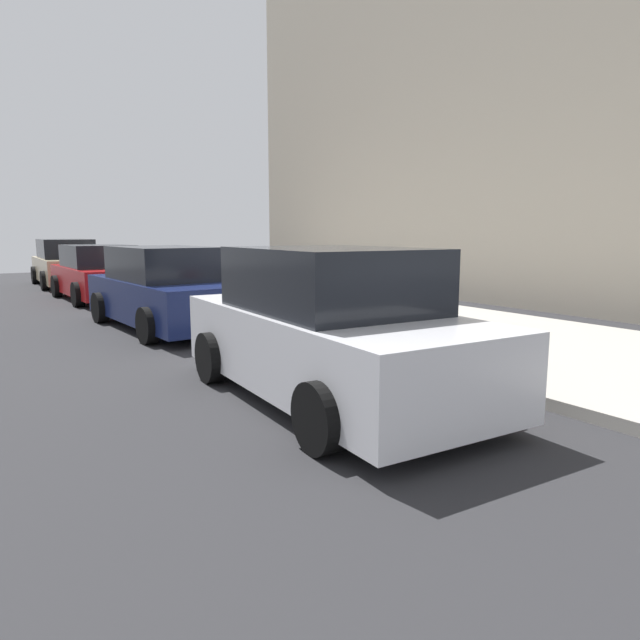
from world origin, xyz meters
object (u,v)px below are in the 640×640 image
suitcase_red_0 (434,331)px  suitcase_navy_1 (411,333)px  parked_car_navy_1 (165,290)px  parked_car_white_0 (330,330)px  suitcase_maroon_6 (323,310)px  suitcase_navy_8 (298,307)px  fire_hydrant (274,295)px  bollard_post (254,298)px  suitcase_black_4 (358,314)px  suitcase_teal_5 (341,311)px  suitcase_silver_2 (390,326)px  suitcase_red_7 (313,308)px  suitcase_olive_3 (374,324)px  parked_car_red_2 (99,274)px  parked_car_beige_3 (66,264)px

suitcase_red_0 → suitcase_navy_1: suitcase_red_0 is taller
parked_car_navy_1 → parked_car_white_0: bearing=180.0°
suitcase_navy_1 → suitcase_maroon_6: size_ratio=0.78×
suitcase_navy_8 → parked_car_navy_1: (1.55, 2.14, 0.33)m
fire_hydrant → parked_car_white_0: size_ratio=0.19×
suitcase_maroon_6 → bollard_post: (2.54, 0.09, -0.02)m
suitcase_black_4 → suitcase_teal_5: size_ratio=0.98×
suitcase_navy_8 → fire_hydrant: bearing=1.4°
suitcase_silver_2 → suitcase_maroon_6: (1.84, 0.00, 0.03)m
fire_hydrant → suitcase_red_7: bearing=-178.7°
suitcase_red_0 → fire_hydrant: (4.65, -0.01, 0.07)m
suitcase_olive_3 → suitcase_maroon_6: (1.38, 0.07, 0.08)m
suitcase_silver_2 → suitcase_navy_8: suitcase_silver_2 is taller
parked_car_white_0 → suitcase_red_7: bearing=-30.5°
suitcase_olive_3 → fire_hydrant: (3.30, 0.00, 0.16)m
suitcase_teal_5 → suitcase_olive_3: bearing=179.6°
suitcase_red_7 → parked_car_white_0: size_ratio=0.16×
suitcase_teal_5 → parked_car_red_2: size_ratio=0.24×
suitcase_olive_3 → suitcase_black_4: size_ratio=0.83×
suitcase_silver_2 → suitcase_teal_5: suitcase_teal_5 is taller
parked_car_white_0 → parked_car_navy_1: bearing=0.0°
suitcase_silver_2 → suitcase_olive_3: 0.47m
suitcase_navy_1 → parked_car_navy_1: size_ratio=0.13×
suitcase_navy_8 → bollard_post: bearing=6.4°
suitcase_teal_5 → suitcase_black_4: bearing=-174.6°
suitcase_teal_5 → parked_car_white_0: size_ratio=0.23×
fire_hydrant → bollard_post: fire_hydrant is taller
fire_hydrant → parked_car_white_0: 5.53m
suitcase_teal_5 → suitcase_navy_8: size_ratio=1.29×
bollard_post → suitcase_navy_1: bearing=-178.5°
suitcase_navy_1 → suitcase_red_7: (2.73, -0.05, 0.05)m
suitcase_teal_5 → fire_hydrant: suitcase_teal_5 is taller
suitcase_black_4 → parked_car_beige_3: (14.10, 2.17, 0.26)m
suitcase_teal_5 → parked_car_white_0: (-2.74, 2.13, 0.27)m
bollard_post → parked_car_beige_3: (10.67, 1.97, 0.30)m
suitcase_red_7 → parked_car_beige_3: 12.92m
parked_car_navy_1 → suitcase_navy_1: bearing=-156.3°
suitcase_olive_3 → bollard_post: 3.93m
suitcase_olive_3 → parked_car_navy_1: parked_car_navy_1 is taller
suitcase_red_7 → fire_hydrant: 1.45m
suitcase_navy_1 → suitcase_teal_5: 1.82m
suitcase_teal_5 → parked_car_beige_3: parked_car_beige_3 is taller
suitcase_teal_5 → parked_car_navy_1: size_ratio=0.22×
bollard_post → parked_car_beige_3: size_ratio=0.14×
suitcase_teal_5 → parked_car_beige_3: bearing=8.9°
suitcase_red_0 → suitcase_navy_8: size_ratio=1.30×
suitcase_black_4 → parked_car_red_2: bearing=13.4°
suitcase_silver_2 → bollard_post: (4.39, 0.09, 0.01)m
suitcase_red_0 → suitcase_maroon_6: 2.73m
suitcase_olive_3 → parked_car_red_2: bearing=12.5°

